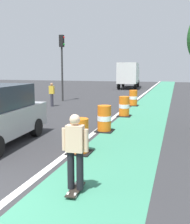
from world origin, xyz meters
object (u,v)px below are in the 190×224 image
Objects in this scene: traffic_light_corner at (62,56)px; pedestrian_crossing at (52,94)px; delivery_truck_down_block at (129,74)px; traffic_barrel_far at (133,98)px; skateboarder_on_lane at (75,151)px; traffic_barrel_front at (80,136)px; traffic_barrel_back at (124,107)px; traffic_barrel_mid at (104,119)px.

traffic_light_corner is 4.08m from pedestrian_crossing.
traffic_barrel_far is at bearing -79.55° from delivery_truck_down_block.
skateboarder_on_lane is at bearing -86.33° from traffic_barrel_far.
traffic_barrel_front is 7.04m from traffic_barrel_back.
traffic_barrel_front is at bearing -89.79° from traffic_barrel_mid.
traffic_light_corner is at bearing 114.68° from traffic_barrel_front.
traffic_barrel_far is 0.21× the size of traffic_light_corner.
traffic_barrel_mid is 8.37m from traffic_barrel_far.
skateboarder_on_lane is 1.55× the size of traffic_barrel_mid.
traffic_barrel_back is at bearing -81.23° from delivery_truck_down_block.
skateboarder_on_lane is 16.97m from traffic_light_corner.
skateboarder_on_lane is 1.05× the size of pedestrian_crossing.
skateboarder_on_lane is 1.55× the size of traffic_barrel_far.
traffic_barrel_mid is 1.00× the size of traffic_barrel_far.
traffic_light_corner is 3.17× the size of pedestrian_crossing.
traffic_barrel_mid is 3.91m from traffic_barrel_back.
delivery_truck_down_block is at bearing 97.18° from traffic_barrel_mid.
traffic_barrel_back is (-0.73, 9.72, -0.38)m from skateboarder_on_lane.
skateboarder_on_lane is at bearing -63.29° from pedestrian_crossing.
traffic_barrel_mid is 0.21× the size of traffic_light_corner.
skateboarder_on_lane reaches higher than traffic_barrel_back.
delivery_truck_down_block reaches higher than traffic_barrel_mid.
traffic_barrel_mid is 8.43m from pedestrian_crossing.
traffic_barrel_far is 0.14× the size of delivery_truck_down_block.
skateboarder_on_lane is at bearing -82.61° from delivery_truck_down_block.
skateboarder_on_lane is 13.79m from pedestrian_crossing.
delivery_truck_down_block is at bearing 97.39° from skateboarder_on_lane.
traffic_barrel_back and traffic_barrel_far have the same top height.
pedestrian_crossing is (-5.36, 9.64, 0.33)m from traffic_barrel_front.
traffic_light_corner is (-5.77, 1.20, 2.97)m from traffic_barrel_far.
traffic_barrel_mid is at bearing 98.34° from skateboarder_on_lane.
traffic_barrel_back is (0.11, 7.04, 0.00)m from traffic_barrel_front.
traffic_barrel_back is 0.68× the size of pedestrian_crossing.
skateboarder_on_lane is at bearing -81.66° from traffic_barrel_mid.
traffic_barrel_mid is at bearing -89.61° from traffic_barrel_far.
pedestrian_crossing is (-5.29, -1.87, 0.33)m from traffic_barrel_far.
skateboarder_on_lane is 9.75m from traffic_barrel_back.
traffic_barrel_front is 1.00× the size of traffic_barrel_mid.
traffic_light_corner is at bearing 98.98° from pedestrian_crossing.
pedestrian_crossing reaches higher than traffic_barrel_mid.
traffic_barrel_back is at bearing -87.74° from traffic_barrel_far.
skateboarder_on_lane reaches higher than traffic_barrel_front.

